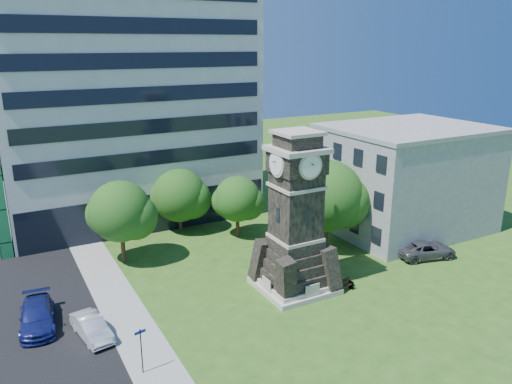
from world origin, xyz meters
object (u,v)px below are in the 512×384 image
car_street_north (37,316)px  street_sign (141,346)px  car_street_mid (92,327)px  car_east_lot (426,250)px  clock_tower (295,223)px  park_bench (342,285)px

car_street_north → street_sign: street_sign is taller
car_street_mid → car_east_lot: bearing=-12.8°
clock_tower → car_east_lot: bearing=-3.4°
clock_tower → street_sign: size_ratio=4.27×
car_street_north → car_east_lot: car_street_north is taller
clock_tower → park_bench: 6.04m
street_sign → car_east_lot: bearing=-4.5°
car_east_lot → street_sign: size_ratio=1.82×
clock_tower → park_bench: size_ratio=7.01×
park_bench → street_sign: (-16.15, -2.42, 1.31)m
car_street_mid → street_sign: street_sign is taller
car_street_north → car_east_lot: size_ratio=1.02×
car_street_north → street_sign: bearing=-54.1°
car_street_north → car_east_lot: (31.19, -4.33, -0.05)m
street_sign → clock_tower: bearing=6.6°
park_bench → car_street_mid: bearing=161.4°
car_east_lot → street_sign: (-26.48, -3.86, 1.07)m
car_street_mid → car_street_north: car_street_north is taller
car_east_lot → street_sign: street_sign is taller
street_sign → car_street_mid: bearing=96.3°
clock_tower → car_street_mid: 15.73m
clock_tower → car_street_north: size_ratio=2.29×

